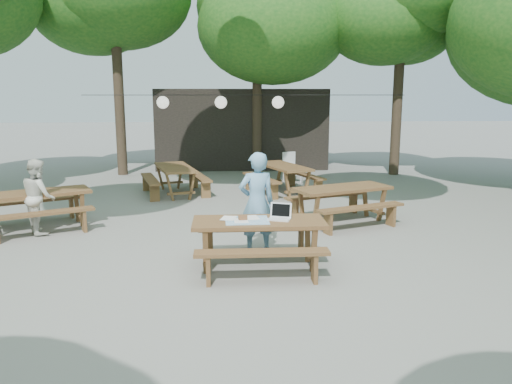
{
  "coord_description": "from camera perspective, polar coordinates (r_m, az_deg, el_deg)",
  "views": [
    {
      "loc": [
        -0.08,
        -8.11,
        2.63
      ],
      "look_at": [
        0.41,
        -0.1,
        1.05
      ],
      "focal_mm": 35.0,
      "sensor_mm": 36.0,
      "label": 1
    }
  ],
  "objects": [
    {
      "name": "picnic_table_far_e",
      "position": [
        13.48,
        3.11,
        1.56
      ],
      "size": [
        2.15,
        2.33,
        0.75
      ],
      "rotation": [
        0.0,
        0.0,
        1.93
      ],
      "color": "brown",
      "rests_on": "ground"
    },
    {
      "name": "second_person",
      "position": [
        10.35,
        -23.58,
        -0.44
      ],
      "size": [
        0.83,
        0.88,
        1.44
      ],
      "primitive_type": "imported",
      "rotation": [
        0.0,
        0.0,
        2.11
      ],
      "color": "silver",
      "rests_on": "ground"
    },
    {
      "name": "picnic_table_far_w",
      "position": [
        13.4,
        -9.22,
        1.37
      ],
      "size": [
        2.03,
        2.26,
        0.75
      ],
      "rotation": [
        0.0,
        0.0,
        1.84
      ],
      "color": "brown",
      "rests_on": "ground"
    },
    {
      "name": "paper_lanterns",
      "position": [
        14.11,
        -3.98,
        10.2
      ],
      "size": [
        9.0,
        0.34,
        0.38
      ],
      "color": "black",
      "rests_on": "ground"
    },
    {
      "name": "main_picnic_table",
      "position": [
        7.66,
        0.32,
        -5.88
      ],
      "size": [
        2.0,
        1.58,
        0.75
      ],
      "color": "brown",
      "rests_on": "ground"
    },
    {
      "name": "pavilion",
      "position": [
        18.66,
        -1.72,
        7.36
      ],
      "size": [
        6.0,
        3.0,
        2.8
      ],
      "primitive_type": "cube",
      "color": "black",
      "rests_on": "ground"
    },
    {
      "name": "ground",
      "position": [
        8.52,
        -2.79,
        -6.84
      ],
      "size": [
        80.0,
        80.0,
        0.0
      ],
      "primitive_type": "plane",
      "color": "slate",
      "rests_on": "ground"
    },
    {
      "name": "tabletop_clutter",
      "position": [
        7.55,
        -1.2,
        -3.17
      ],
      "size": [
        0.75,
        0.58,
        0.08
      ],
      "color": "#388EC1",
      "rests_on": "main_picnic_table"
    },
    {
      "name": "plastic_chair",
      "position": [
        15.16,
        4.11,
        2.11
      ],
      "size": [
        0.58,
        0.58,
        0.9
      ],
      "rotation": [
        0.0,
        0.0,
        0.43
      ],
      "color": "silver",
      "rests_on": "ground"
    },
    {
      "name": "picnic_table_nw",
      "position": [
        10.72,
        -23.74,
        -1.88
      ],
      "size": [
        2.41,
        2.26,
        0.75
      ],
      "rotation": [
        0.0,
        0.0,
        0.46
      ],
      "color": "brown",
      "rests_on": "ground"
    },
    {
      "name": "woman",
      "position": [
        8.31,
        0.08,
        -1.22
      ],
      "size": [
        0.7,
        0.54,
        1.7
      ],
      "primitive_type": "imported",
      "rotation": [
        0.0,
        0.0,
        3.37
      ],
      "color": "#6FA3CB",
      "rests_on": "ground"
    },
    {
      "name": "picnic_table_ne",
      "position": [
        10.47,
        9.79,
        -1.38
      ],
      "size": [
        2.34,
        2.16,
        0.75
      ],
      "rotation": [
        0.0,
        0.0,
        0.37
      ],
      "color": "brown",
      "rests_on": "ground"
    },
    {
      "name": "laptop",
      "position": [
        7.64,
        2.76,
        -2.64
      ],
      "size": [
        0.4,
        0.35,
        0.24
      ],
      "rotation": [
        0.0,
        0.0,
        -0.33
      ],
      "color": "white",
      "rests_on": "main_picnic_table"
    }
  ]
}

